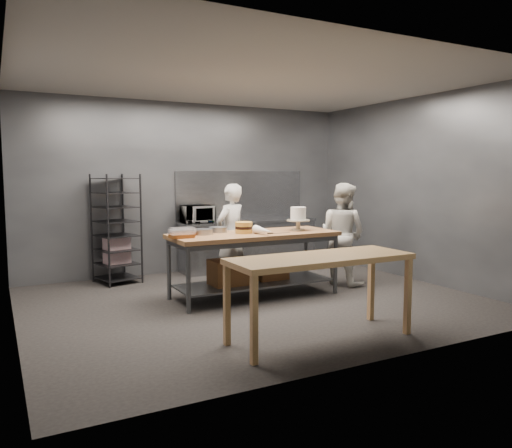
{
  "coord_description": "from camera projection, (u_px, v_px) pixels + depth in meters",
  "views": [
    {
      "loc": [
        -3.15,
        -5.98,
        1.76
      ],
      "look_at": [
        0.11,
        0.2,
        1.05
      ],
      "focal_mm": 35.0,
      "sensor_mm": 36.0,
      "label": 1
    }
  ],
  "objects": [
    {
      "name": "ground",
      "position": [
        256.0,
        301.0,
        6.9
      ],
      "size": [
        6.0,
        6.0,
        0.0
      ],
      "primitive_type": "plane",
      "color": "black",
      "rests_on": "ground"
    },
    {
      "name": "back_wall",
      "position": [
        191.0,
        188.0,
        8.95
      ],
      "size": [
        6.0,
        0.04,
        3.0
      ],
      "primitive_type": "cube",
      "color": "#4C4F54",
      "rests_on": "ground"
    },
    {
      "name": "work_table",
      "position": [
        251.0,
        257.0,
        7.1
      ],
      "size": [
        2.4,
        0.9,
        0.92
      ],
      "color": "brown",
      "rests_on": "ground"
    },
    {
      "name": "near_counter",
      "position": [
        321.0,
        264.0,
        5.23
      ],
      "size": [
        2.0,
        0.7,
        0.9
      ],
      "color": "olive",
      "rests_on": "ground"
    },
    {
      "name": "back_counter",
      "position": [
        249.0,
        244.0,
        9.24
      ],
      "size": [
        2.6,
        0.6,
        0.9
      ],
      "color": "slate",
      "rests_on": "ground"
    },
    {
      "name": "splashback_panel",
      "position": [
        241.0,
        195.0,
        9.41
      ],
      "size": [
        2.6,
        0.02,
        0.9
      ],
      "primitive_type": "cube",
      "color": "slate",
      "rests_on": "back_counter"
    },
    {
      "name": "speed_rack",
      "position": [
        116.0,
        230.0,
        8.0
      ],
      "size": [
        0.74,
        0.78,
        1.75
      ],
      "color": "black",
      "rests_on": "ground"
    },
    {
      "name": "chef_behind",
      "position": [
        231.0,
        235.0,
        7.79
      ],
      "size": [
        0.69,
        0.59,
        1.6
      ],
      "primitive_type": "imported",
      "rotation": [
        0.0,
        0.0,
        3.57
      ],
      "color": "silver",
      "rests_on": "ground"
    },
    {
      "name": "chef_right",
      "position": [
        342.0,
        234.0,
        7.91
      ],
      "size": [
        0.83,
        0.94,
        1.61
      ],
      "primitive_type": "imported",
      "rotation": [
        0.0,
        0.0,
        1.9
      ],
      "color": "silver",
      "rests_on": "ground"
    },
    {
      "name": "microwave",
      "position": [
        198.0,
        214.0,
        8.71
      ],
      "size": [
        0.54,
        0.37,
        0.3
      ],
      "primitive_type": "imported",
      "color": "black",
      "rests_on": "back_counter"
    },
    {
      "name": "frosted_cake_stand",
      "position": [
        298.0,
        216.0,
        7.35
      ],
      "size": [
        0.34,
        0.34,
        0.35
      ],
      "color": "#AFA58C",
      "rests_on": "work_table"
    },
    {
      "name": "layer_cake",
      "position": [
        244.0,
        228.0,
        7.01
      ],
      "size": [
        0.24,
        0.24,
        0.16
      ],
      "color": "gold",
      "rests_on": "work_table"
    },
    {
      "name": "cake_pans",
      "position": [
        210.0,
        231.0,
        7.01
      ],
      "size": [
        0.56,
        0.41,
        0.07
      ],
      "color": "gray",
      "rests_on": "work_table"
    },
    {
      "name": "piping_bag",
      "position": [
        263.0,
        230.0,
        6.84
      ],
      "size": [
        0.16,
        0.39,
        0.12
      ],
      "primitive_type": "cone",
      "rotation": [
        1.57,
        0.0,
        0.11
      ],
      "color": "white",
      "rests_on": "work_table"
    },
    {
      "name": "offset_spatula",
      "position": [
        276.0,
        233.0,
        6.98
      ],
      "size": [
        0.36,
        0.02,
        0.02
      ],
      "color": "slate",
      "rests_on": "work_table"
    },
    {
      "name": "pastry_clamshells",
      "position": [
        182.0,
        233.0,
        6.62
      ],
      "size": [
        0.4,
        0.41,
        0.11
      ],
      "color": "#A05B20",
      "rests_on": "work_table"
    }
  ]
}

